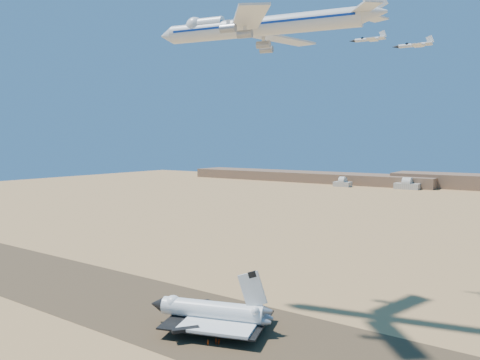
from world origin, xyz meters
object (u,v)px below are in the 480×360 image
Objects in this scene: carrier_747 at (254,27)px; chase_jet_d at (369,39)px; crew_b at (219,342)px; crew_c at (216,341)px; crew_a at (208,342)px; shuttle at (211,312)px; chase_jet_e at (414,45)px.

chase_jet_d is (22.61, 47.16, 1.52)m from carrier_747.
chase_jet_d is at bearing -14.48° from crew_b.
crew_c reaches higher than crew_b.
crew_a is at bearing 70.75° from crew_c.
crew_a is 0.96× the size of crew_c.
crew_a is at bearing -110.35° from chase_jet_d.
carrier_747 reaches higher than crew_c.
shuttle is 13.00m from crew_b.
carrier_747 is 4.91× the size of chase_jet_e.
crew_c is (8.30, -8.26, -4.45)m from shuttle.
crew_a is (4.00, -30.03, -97.18)m from carrier_747.
chase_jet_e is at bearing -19.79° from crew_b.
chase_jet_e reaches higher than shuttle.
shuttle is 2.58× the size of chase_jet_e.
chase_jet_d is (18.61, 77.19, 98.70)m from crew_a.
chase_jet_e is (35.35, 63.92, 0.63)m from carrier_747.
crew_c is 0.13× the size of chase_jet_d.
chase_jet_e is at bearing -89.64° from crew_c.
crew_b is at bearing -112.97° from chase_jet_e.
carrier_747 is at bearing 22.07° from crew_a.
carrier_747 reaches higher than crew_a.
shuttle is at bearing -117.59° from chase_jet_d.
crew_a is (6.83, -10.16, -4.49)m from shuttle.
shuttle reaches higher than crew_b.
chase_jet_d reaches higher than crew_c.
carrier_747 reaches higher than crew_b.
crew_a is at bearing -113.91° from chase_jet_e.
crew_a is 139.20m from chase_jet_e.
shuttle is 118.38m from chase_jet_d.
carrier_747 is 5.49× the size of chase_jet_d.
chase_jet_d is (16.20, 74.94, 98.77)m from crew_b.
crew_b is (6.42, -27.78, -97.25)m from carrier_747.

